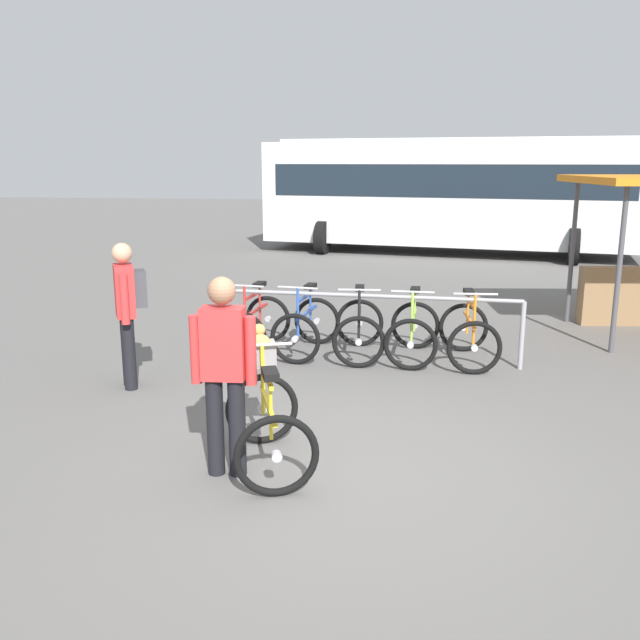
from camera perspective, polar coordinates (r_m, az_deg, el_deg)
ground_plane at (r=5.79m, az=1.30°, el=-12.48°), size 80.00×80.00×0.00m
bike_rack_rail at (r=8.62m, az=3.85°, el=0.96°), size 3.90×0.32×0.88m
racked_bike_red at (r=9.17m, az=-5.41°, el=-0.37°), size 0.80×1.17×0.97m
racked_bike_blue at (r=9.00m, az=-1.13°, el=-0.57°), size 0.81×1.17×0.97m
racked_bike_black at (r=8.88m, az=3.29°, el=-0.77°), size 0.72×1.13×0.97m
racked_bike_lime at (r=8.82m, az=7.80°, el=-0.97°), size 0.73×1.15×0.98m
racked_bike_orange at (r=8.81m, az=12.35°, el=-1.17°), size 0.71×1.12×0.97m
featured_bicycle at (r=5.78m, az=-4.49°, el=-7.32°), size 0.96×1.26×1.09m
person_with_featured_bike at (r=5.45m, az=-8.03°, el=-4.01°), size 0.53×0.22×1.64m
pedestrian_with_backpack at (r=7.84m, az=-15.83°, el=1.13°), size 0.43×0.48×1.64m
bus_distant at (r=19.22m, az=10.79°, el=10.68°), size 10.29×4.60×3.08m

